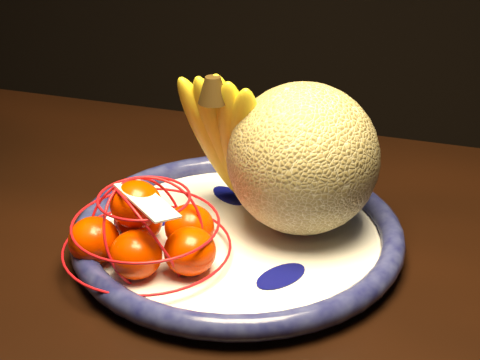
% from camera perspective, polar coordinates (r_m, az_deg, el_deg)
% --- Properties ---
extents(fruit_bowl, '(0.33, 0.33, 0.03)m').
position_cam_1_polar(fruit_bowl, '(0.74, -0.17, -4.23)').
color(fruit_bowl, white).
rests_on(fruit_bowl, dining_table).
extents(cantaloupe, '(0.15, 0.15, 0.15)m').
position_cam_1_polar(cantaloupe, '(0.73, 4.91, 1.67)').
color(cantaloupe, olive).
rests_on(cantaloupe, fruit_bowl).
extents(banana_bunch, '(0.11, 0.11, 0.17)m').
position_cam_1_polar(banana_bunch, '(0.75, -0.86, 3.52)').
color(banana_bunch, yellow).
rests_on(banana_bunch, fruit_bowl).
extents(mandarin_bag, '(0.18, 0.18, 0.10)m').
position_cam_1_polar(mandarin_bag, '(0.70, -7.23, -4.06)').
color(mandarin_bag, '#EF4300').
rests_on(mandarin_bag, fruit_bowl).
extents(price_tag, '(0.07, 0.07, 0.01)m').
position_cam_1_polar(price_tag, '(0.67, -7.23, -1.59)').
color(price_tag, white).
rests_on(price_tag, mandarin_bag).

